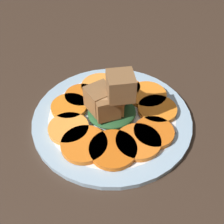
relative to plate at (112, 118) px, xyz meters
The scene contains 15 objects.
table_slab 1.52cm from the plate, ahead, with size 120.00×120.00×2.00cm, color #38281E.
plate is the anchor object (origin of this frame).
carrot_slice_0 8.72cm from the plate, 20.73° to the left, with size 7.44×7.44×0.92cm, color orange.
carrot_slice_1 7.95cm from the plate, 53.96° to the left, with size 6.02×6.02×0.92cm, color orange.
carrot_slice_2 8.21cm from the plate, 86.71° to the left, with size 7.80×7.80×0.92cm, color orange.
carrot_slice_3 7.83cm from the plate, 123.94° to the left, with size 6.39×6.39×0.92cm, color orange.
carrot_slice_4 8.30cm from the plate, 150.06° to the left, with size 6.78×6.78×0.92cm, color orange.
carrot_slice_5 8.37cm from the plate, behind, with size 7.07×7.07×0.92cm, color #F99438.
carrot_slice_6 8.39cm from the plate, 139.74° to the right, with size 7.78×7.78×0.92cm, color orange.
carrot_slice_7 8.07cm from the plate, 105.17° to the right, with size 7.89×7.89×0.92cm, color #D66115.
carrot_slice_8 7.84cm from the plate, 72.17° to the right, with size 7.61×7.61×0.92cm, color orange.
carrot_slice_9 8.46cm from the plate, 47.75° to the right, with size 6.97×6.97×0.92cm, color orange.
carrot_slice_10 8.54cm from the plate, ahead, with size 7.24×7.24×0.92cm, color orange.
center_pile 4.62cm from the plate, 104.84° to the right, with size 9.02×8.35×10.29cm.
fork 5.30cm from the plate, 88.50° to the right, with size 18.21×4.43×0.40cm.
Camera 1 is at (-10.06, -34.25, 40.10)cm, focal length 45.00 mm.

